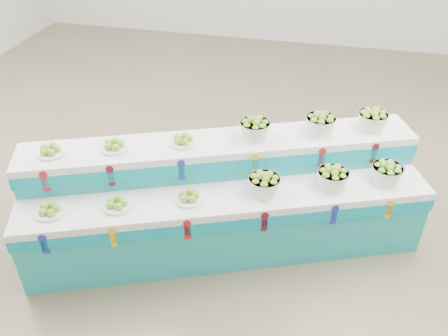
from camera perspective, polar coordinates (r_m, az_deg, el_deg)
The scene contains 14 objects.
ground at distance 5.44m, azimuth -0.26°, elevation -2.54°, with size 10.00×10.00×0.00m, color #6D6049.
display_stand at distance 4.48m, azimuth 0.00°, elevation -3.77°, with size 3.73×0.96×1.02m, color teal, non-canonical shape.
plate_lower_left at distance 4.23m, azimuth -20.40°, elevation -4.70°, with size 0.25×0.25×0.09m, color white.
plate_lower_mid at distance 4.14m, azimuth -12.89°, elevation -4.14°, with size 0.25×0.25×0.09m, color white.
plate_lower_right at distance 4.12m, azimuth -4.29°, elevation -3.42°, with size 0.25×0.25×0.09m, color white.
basket_lower_left at distance 4.17m, azimuth 4.89°, elevation -1.93°, with size 0.28×0.28×0.21m, color silver, non-canonical shape.
basket_lower_mid at distance 4.34m, azimuth 13.02°, elevation -1.14°, with size 0.28×0.28×0.21m, color silver, non-canonical shape.
basket_lower_right at distance 4.54m, azimuth 19.11°, elevation -0.53°, with size 0.28×0.28×0.21m, color silver, non-canonical shape.
plate_upper_left at distance 4.43m, azimuth -20.34°, elevation 2.08°, with size 0.25×0.25×0.09m, color white.
plate_upper_mid at distance 4.34m, azimuth -13.19°, elevation 2.75°, with size 0.25×0.25×0.09m, color white.
plate_upper_right at distance 4.32m, azimuth -5.01°, elevation 3.47°, with size 0.25×0.25×0.09m, color white.
basket_upper_left at distance 4.37m, azimuth 3.75°, elevation 4.81°, with size 0.28×0.28×0.21m, color silver, non-canonical shape.
basket_upper_mid at distance 4.54m, azimuth 11.59°, elevation 5.32°, with size 0.28×0.28×0.21m, color silver, non-canonical shape.
basket_upper_right at distance 4.73m, azimuth 17.51°, elevation 5.65°, with size 0.28×0.28×0.21m, color silver, non-canonical shape.
Camera 1 is at (1.03, -4.19, 3.32)m, focal length 37.75 mm.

